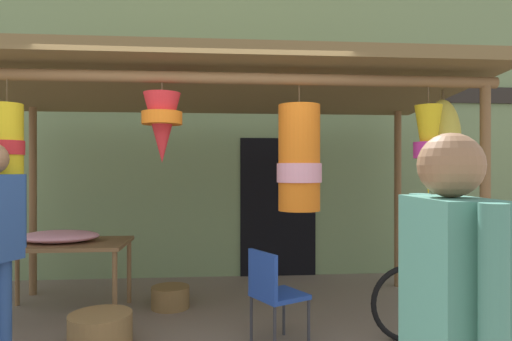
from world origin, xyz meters
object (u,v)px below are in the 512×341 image
object	(u,v)px
folding_chair	(272,289)
wicker_basket_spare	(170,297)
display_table	(63,249)
customer_foreground	(451,328)
wicker_basket_by_table	(100,330)
flower_heap_on_table	(61,236)
parked_bicycle	(468,302)

from	to	relation	value
folding_chair	wicker_basket_spare	size ratio (longest dim) A/B	1.99
display_table	customer_foreground	size ratio (longest dim) A/B	0.81
folding_chair	display_table	bearing A→B (deg)	153.24
wicker_basket_by_table	customer_foreground	world-z (taller)	customer_foreground
wicker_basket_by_table	customer_foreground	xyz separation A→B (m)	(1.83, -2.46, 0.84)
wicker_basket_spare	customer_foreground	size ratio (longest dim) A/B	0.25
display_table	wicker_basket_by_table	xyz separation A→B (m)	(0.63, -0.94, -0.55)
flower_heap_on_table	folding_chair	size ratio (longest dim) A/B	0.98
display_table	flower_heap_on_table	size ratio (longest dim) A/B	1.64
wicker_basket_by_table	parked_bicycle	xyz separation A→B (m)	(3.26, -0.13, 0.20)
display_table	folding_chair	size ratio (longest dim) A/B	1.60
customer_foreground	wicker_basket_spare	bearing A→B (deg)	110.93
parked_bicycle	customer_foreground	world-z (taller)	customer_foreground
wicker_basket_spare	customer_foreground	xyz separation A→B (m)	(1.34, -3.52, 0.87)
wicker_basket_by_table	customer_foreground	size ratio (longest dim) A/B	0.32
folding_chair	customer_foreground	world-z (taller)	customer_foreground
flower_heap_on_table	wicker_basket_by_table	distance (m)	1.33
wicker_basket_by_table	wicker_basket_spare	world-z (taller)	wicker_basket_by_table
display_table	customer_foreground	world-z (taller)	customer_foreground
folding_chair	parked_bicycle	world-z (taller)	parked_bicycle
display_table	parked_bicycle	bearing A→B (deg)	-15.41
wicker_basket_spare	parked_bicycle	xyz separation A→B (m)	(2.77, -1.19, 0.23)
flower_heap_on_table	wicker_basket_spare	distance (m)	1.35
wicker_basket_by_table	customer_foreground	distance (m)	3.18
wicker_basket_by_table	wicker_basket_spare	distance (m)	1.16
display_table	folding_chair	bearing A→B (deg)	-26.76
wicker_basket_by_table	wicker_basket_spare	bearing A→B (deg)	65.21
display_table	wicker_basket_spare	bearing A→B (deg)	5.94
display_table	wicker_basket_spare	size ratio (longest dim) A/B	3.19
display_table	customer_foreground	bearing A→B (deg)	-54.05
parked_bicycle	flower_heap_on_table	bearing A→B (deg)	164.68
flower_heap_on_table	folding_chair	bearing A→B (deg)	-26.54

